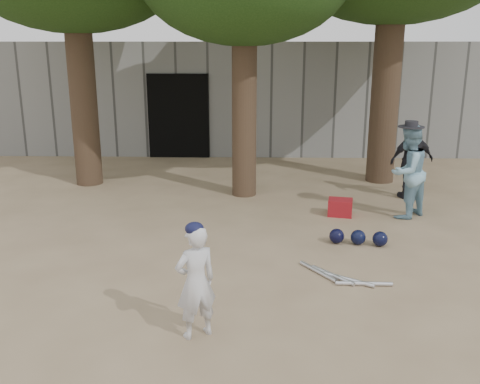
{
  "coord_description": "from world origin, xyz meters",
  "views": [
    {
      "loc": [
        0.79,
        -6.25,
        2.99
      ],
      "look_at": [
        0.6,
        1.0,
        0.95
      ],
      "focal_mm": 40.0,
      "sensor_mm": 36.0,
      "label": 1
    }
  ],
  "objects_px": {
    "boy_player": "(196,282)",
    "red_bag": "(340,207)",
    "spectator_dark": "(412,161)",
    "spectator_blue": "(407,172)"
  },
  "relations": [
    {
      "from": "boy_player",
      "to": "red_bag",
      "type": "height_order",
      "value": "boy_player"
    },
    {
      "from": "spectator_dark",
      "to": "red_bag",
      "type": "relative_size",
      "value": 3.6
    },
    {
      "from": "spectator_blue",
      "to": "spectator_dark",
      "type": "height_order",
      "value": "spectator_blue"
    },
    {
      "from": "spectator_blue",
      "to": "spectator_dark",
      "type": "relative_size",
      "value": 1.08
    },
    {
      "from": "boy_player",
      "to": "spectator_blue",
      "type": "relative_size",
      "value": 0.75
    },
    {
      "from": "boy_player",
      "to": "spectator_dark",
      "type": "xyz_separation_m",
      "value": [
        3.68,
        5.28,
        0.14
      ]
    },
    {
      "from": "spectator_dark",
      "to": "spectator_blue",
      "type": "bearing_deg",
      "value": 57.33
    },
    {
      "from": "boy_player",
      "to": "red_bag",
      "type": "distance_m",
      "value": 4.66
    },
    {
      "from": "spectator_blue",
      "to": "spectator_dark",
      "type": "distance_m",
      "value": 1.27
    },
    {
      "from": "spectator_blue",
      "to": "spectator_dark",
      "type": "xyz_separation_m",
      "value": [
        0.42,
        1.2,
        -0.06
      ]
    }
  ]
}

